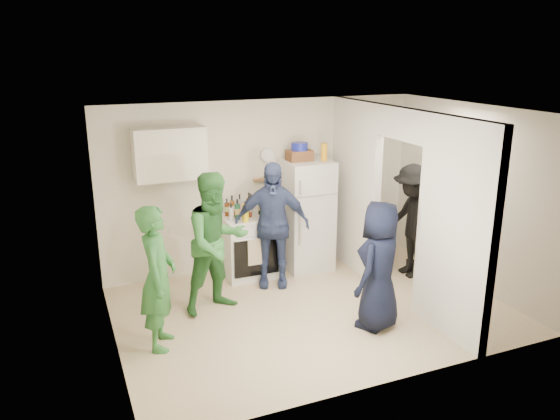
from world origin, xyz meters
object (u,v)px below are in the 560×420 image
object	(u,v)px
person_denim	(272,225)
blue_bowl	(300,146)
stove	(249,246)
yellow_cup_stack_top	(324,152)
person_navy	(379,266)
fridge	(306,215)
person_green_left	(158,278)
person_green_center	(217,243)
wicker_basket	(299,155)
person_nook	(412,221)

from	to	relation	value
person_denim	blue_bowl	bearing A→B (deg)	57.88
stove	yellow_cup_stack_top	bearing A→B (deg)	-6.64
person_navy	fridge	bearing A→B (deg)	-121.92
fridge	person_green_left	world-z (taller)	fridge
stove	fridge	bearing A→B (deg)	-1.92
blue_bowl	person_denim	size ratio (longest dim) A/B	0.14
yellow_cup_stack_top	person_green_left	size ratio (longest dim) A/B	0.15
blue_bowl	person_green_center	xyz separation A→B (m)	(-1.52, -0.89, -0.96)
blue_bowl	yellow_cup_stack_top	size ratio (longest dim) A/B	0.96
blue_bowl	person_green_left	bearing A→B (deg)	-147.55
blue_bowl	person_green_left	distance (m)	2.98
fridge	person_navy	size ratio (longest dim) A/B	1.06
stove	fridge	world-z (taller)	fridge
fridge	wicker_basket	size ratio (longest dim) A/B	4.69
fridge	person_green_left	xyz separation A→B (m)	(-2.46, -1.45, -0.01)
person_green_center	person_denim	distance (m)	1.02
stove	yellow_cup_stack_top	xyz separation A→B (m)	(1.12, -0.13, 1.31)
blue_bowl	person_green_center	distance (m)	2.00
yellow_cup_stack_top	person_navy	distance (m)	2.15
person_denim	person_nook	xyz separation A→B (m)	(1.99, -0.46, -0.05)
fridge	person_green_left	distance (m)	2.86
wicker_basket	person_green_left	world-z (taller)	wicker_basket
wicker_basket	blue_bowl	xyz separation A→B (m)	(0.00, 0.00, 0.13)
person_green_center	person_denim	world-z (taller)	person_green_center
stove	person_navy	bearing A→B (deg)	-66.22
person_denim	person_navy	size ratio (longest dim) A/B	1.14
wicker_basket	person_nook	size ratio (longest dim) A/B	0.21
yellow_cup_stack_top	person_denim	world-z (taller)	yellow_cup_stack_top
wicker_basket	person_nook	bearing A→B (deg)	-33.08
person_navy	person_green_left	bearing A→B (deg)	-44.25
stove	person_navy	world-z (taller)	person_navy
yellow_cup_stack_top	stove	bearing A→B (deg)	173.36
fridge	blue_bowl	bearing A→B (deg)	153.43
wicker_basket	person_green_left	size ratio (longest dim) A/B	0.22
fridge	wicker_basket	world-z (taller)	wicker_basket
person_nook	person_denim	bearing A→B (deg)	-101.85
yellow_cup_stack_top	person_green_left	world-z (taller)	yellow_cup_stack_top
wicker_basket	person_green_center	world-z (taller)	wicker_basket
person_green_center	person_green_left	bearing A→B (deg)	-157.73
person_denim	person_nook	distance (m)	2.04
stove	person_green_left	xyz separation A→B (m)	(-1.56, -1.48, 0.36)
yellow_cup_stack_top	person_green_center	size ratio (longest dim) A/B	0.14
wicker_basket	yellow_cup_stack_top	xyz separation A→B (m)	(0.32, -0.15, 0.05)
wicker_basket	person_denim	distance (m)	1.13
wicker_basket	person_navy	distance (m)	2.25
yellow_cup_stack_top	person_nook	bearing A→B (deg)	-35.24
person_navy	person_nook	bearing A→B (deg)	-170.02
fridge	person_navy	xyz separation A→B (m)	(-0.00, -1.99, -0.05)
blue_bowl	person_navy	size ratio (longest dim) A/B	0.16
wicker_basket	blue_bowl	size ratio (longest dim) A/B	1.46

